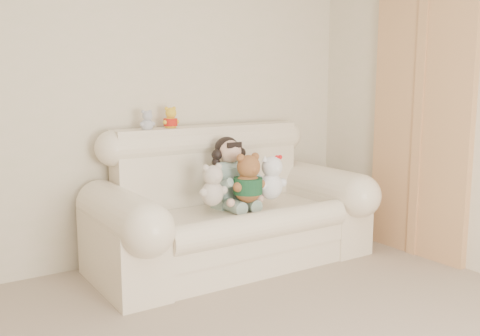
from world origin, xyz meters
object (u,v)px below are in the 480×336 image
Objects in this scene: seated_child at (230,172)px; white_cat at (271,173)px; sofa at (233,197)px; brown_teddy at (248,173)px; cream_teddy at (212,181)px.

white_cat is at bearing -51.61° from seated_child.
sofa is 4.94× the size of brown_teddy.
seated_child reaches higher than cream_teddy.
white_cat is at bearing 7.59° from brown_teddy.
seated_child is 0.32m from white_cat.
cream_teddy is at bearing 154.30° from white_cat.
sofa is 0.25m from brown_teddy.
brown_teddy is at bearing -92.29° from seated_child.
seated_child reaches higher than white_cat.
brown_teddy reaches higher than cream_teddy.
brown_teddy reaches higher than white_cat.
seated_child is (0.02, 0.08, 0.18)m from sofa.
sofa is 5.32× the size of white_cat.
seated_child is 0.31m from cream_teddy.
cream_teddy is (-0.27, 0.05, -0.04)m from brown_teddy.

